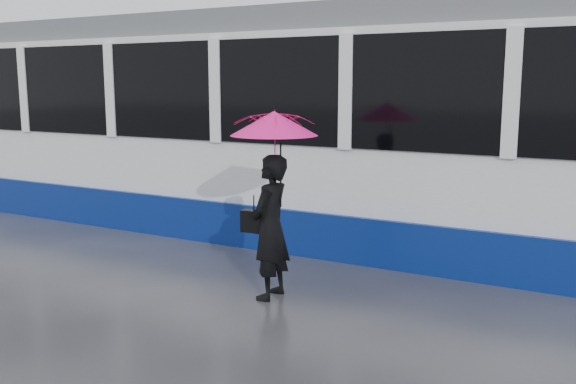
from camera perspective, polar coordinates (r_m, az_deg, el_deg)
The scene contains 6 objects.
ground at distance 7.77m, azimuth -4.40°, elevation -7.68°, with size 90.00×90.00×0.00m, color #28282D.
rails at distance 9.87m, azimuth 3.70°, elevation -3.85°, with size 34.00×1.51×0.02m.
tram at distance 11.06m, azimuth -9.01°, elevation 6.05°, with size 26.00×2.56×3.35m.
woman at distance 6.89m, azimuth -1.58°, elevation -3.15°, with size 0.57×0.38×1.57m, color black.
umbrella at distance 6.72m, azimuth -1.25°, elevation 4.60°, with size 0.97×0.97×1.06m.
handbag at distance 7.01m, azimuth -3.04°, elevation -2.61°, with size 0.29×0.14×0.42m.
Camera 1 is at (4.14, -6.15, 2.32)m, focal length 40.00 mm.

